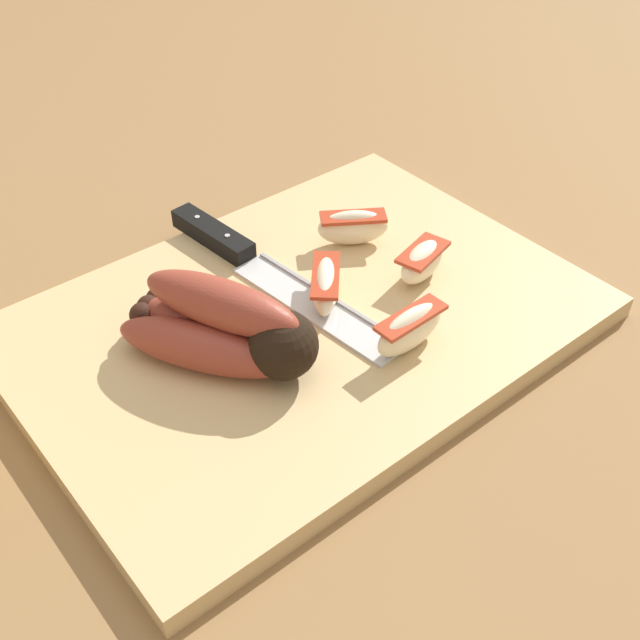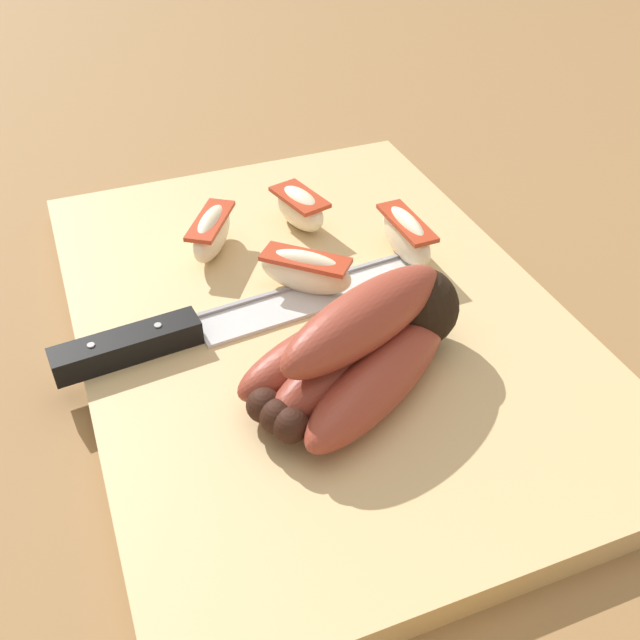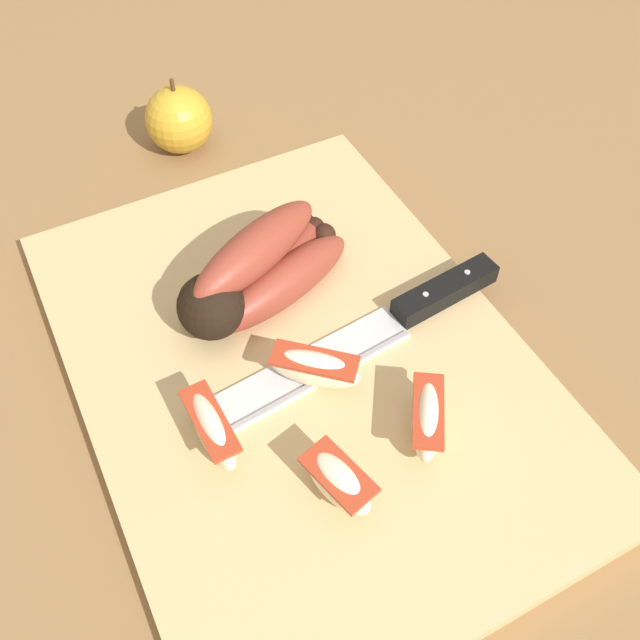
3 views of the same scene
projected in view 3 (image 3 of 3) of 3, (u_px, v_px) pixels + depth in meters
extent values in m
plane|color=olive|center=(280.00, 365.00, 0.57)|extent=(6.00, 6.00, 0.00)
cube|color=tan|center=(300.00, 364.00, 0.56)|extent=(0.48, 0.34, 0.02)
sphere|color=black|center=(211.00, 307.00, 0.55)|extent=(0.05, 0.05, 0.05)
ellipsoid|color=brown|center=(282.00, 283.00, 0.58)|extent=(0.08, 0.15, 0.04)
sphere|color=black|center=(324.00, 235.00, 0.61)|extent=(0.02, 0.02, 0.02)
ellipsoid|color=brown|center=(264.00, 271.00, 0.59)|extent=(0.09, 0.15, 0.04)
sphere|color=black|center=(313.00, 229.00, 0.62)|extent=(0.02, 0.02, 0.02)
ellipsoid|color=brown|center=(246.00, 260.00, 0.59)|extent=(0.11, 0.14, 0.04)
sphere|color=black|center=(304.00, 224.00, 0.62)|extent=(0.02, 0.02, 0.02)
ellipsoid|color=brown|center=(255.00, 250.00, 0.56)|extent=(0.09, 0.14, 0.04)
cube|color=silver|center=(306.00, 370.00, 0.55)|extent=(0.05, 0.18, 0.00)
cube|color=#99999E|center=(316.00, 382.00, 0.54)|extent=(0.02, 0.18, 0.00)
cube|color=black|center=(445.00, 291.00, 0.59)|extent=(0.03, 0.10, 0.02)
cylinder|color=#B2B2B7|center=(467.00, 272.00, 0.59)|extent=(0.01, 0.01, 0.00)
cylinder|color=#B2B2B7|center=(426.00, 294.00, 0.57)|extent=(0.00, 0.01, 0.00)
ellipsoid|color=#F4E5C1|center=(426.00, 419.00, 0.50)|extent=(0.07, 0.05, 0.04)
cube|color=#B2381E|center=(428.00, 410.00, 0.49)|extent=(0.06, 0.05, 0.00)
ellipsoid|color=#F4E5C1|center=(338.00, 482.00, 0.47)|extent=(0.06, 0.04, 0.03)
cube|color=#B2381E|center=(338.00, 474.00, 0.46)|extent=(0.06, 0.04, 0.00)
ellipsoid|color=#F4E5C1|center=(315.00, 369.00, 0.53)|extent=(0.06, 0.07, 0.03)
cube|color=#B2381E|center=(315.00, 361.00, 0.52)|extent=(0.06, 0.06, 0.00)
ellipsoid|color=#F4E5C1|center=(212.00, 429.00, 0.49)|extent=(0.07, 0.02, 0.04)
cube|color=#B2381E|center=(210.00, 420.00, 0.48)|extent=(0.07, 0.02, 0.00)
sphere|color=gold|center=(179.00, 120.00, 0.73)|extent=(0.07, 0.07, 0.07)
cylinder|color=#4C3319|center=(172.00, 85.00, 0.69)|extent=(0.00, 0.00, 0.01)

